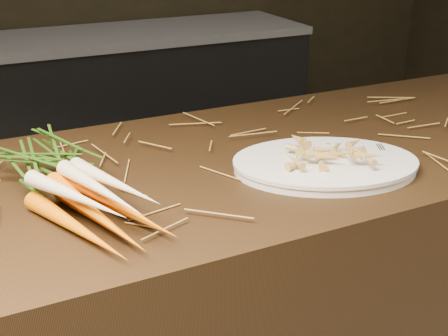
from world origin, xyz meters
name	(u,v)px	position (x,y,z in m)	size (l,w,h in m)	color
main_counter	(246,315)	(0.00, 0.30, 0.45)	(2.40, 0.70, 0.90)	black
back_counter	(140,106)	(0.30, 2.18, 0.42)	(1.82, 0.62, 0.84)	black
straw_bedding	(250,153)	(0.00, 0.30, 0.91)	(1.40, 0.60, 0.02)	#A98737
root_veg_bunch	(58,177)	(-0.43, 0.27, 0.95)	(0.31, 0.54, 0.10)	#D75E03
serving_platter	(325,166)	(0.11, 0.16, 0.91)	(0.39, 0.26, 0.02)	white
roasted_veg_heap	(326,152)	(0.11, 0.16, 0.94)	(0.19, 0.14, 0.04)	tan
serving_fork	(392,162)	(0.23, 0.10, 0.92)	(0.01, 0.15, 0.00)	silver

